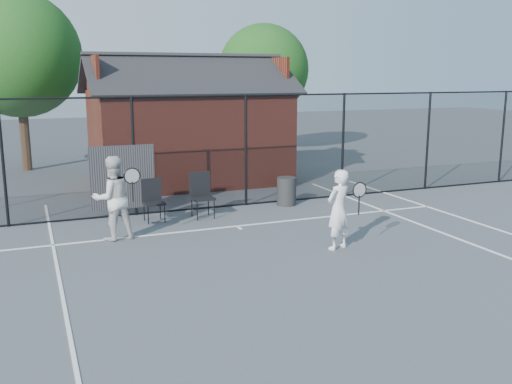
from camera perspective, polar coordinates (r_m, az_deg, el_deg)
name	(u,v)px	position (r m, az deg, el deg)	size (l,w,h in m)	color
ground	(292,265)	(10.84, 3.60, -7.29)	(80.00, 80.00, 0.00)	#4F565B
court_lines	(326,289)	(9.73, 7.00, -9.57)	(11.02, 18.00, 0.01)	white
fence	(199,155)	(14.96, -5.70, 3.68)	(22.04, 3.00, 3.00)	black
clubhouse	(188,133)	(18.99, -6.80, 5.84)	(6.50, 4.36, 4.19)	maroon
tree_left	(18,55)	(22.74, -22.68, 12.51)	(4.48, 4.48, 6.44)	#372916
tree_right	(264,70)	(25.73, 0.77, 12.12)	(3.97, 3.97, 5.70)	#372916
player_front	(338,210)	(11.69, 8.25, -1.74)	(0.79, 0.63, 1.65)	white
player_back	(113,198)	(12.61, -14.11, -0.60)	(1.04, 0.84, 1.82)	silver
chair_left	(154,201)	(14.00, -10.17, -0.92)	(0.49, 0.51, 1.01)	black
chair_right	(203,196)	(14.22, -5.35, -0.41)	(0.53, 0.55, 1.10)	black
waste_bin	(286,191)	(15.59, 3.07, 0.08)	(0.53, 0.53, 0.77)	#262626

